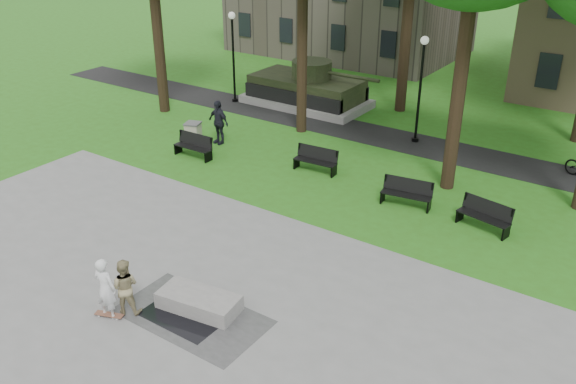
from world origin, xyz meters
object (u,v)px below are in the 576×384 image
at_px(friend_watching, 125,287).
at_px(park_bench_0, 194,145).
at_px(trash_bin, 193,133).
at_px(concrete_block, 199,302).
at_px(skateboarder, 105,288).

height_order(friend_watching, park_bench_0, friend_watching).
bearing_deg(trash_bin, park_bench_0, -46.19).
height_order(friend_watching, trash_bin, friend_watching).
bearing_deg(trash_bin, concrete_block, -46.76).
bearing_deg(concrete_block, friend_watching, -141.37).
xyz_separation_m(skateboarder, friend_watching, (0.26, 0.39, -0.08)).
height_order(skateboarder, friend_watching, skateboarder).
height_order(skateboarder, trash_bin, skateboarder).
relative_size(concrete_block, trash_bin, 2.29).
distance_m(concrete_block, trash_bin, 12.44).
bearing_deg(friend_watching, park_bench_0, -87.81).
distance_m(skateboarder, park_bench_0, 11.03).
relative_size(concrete_block, skateboarder, 1.26).
bearing_deg(skateboarder, friend_watching, -131.48).
xyz_separation_m(concrete_block, park_bench_0, (-7.40, 7.89, 0.28)).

